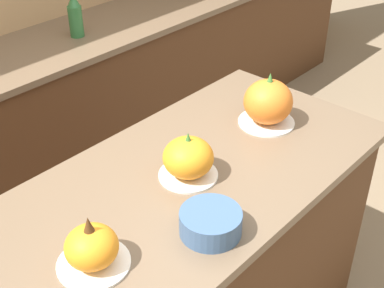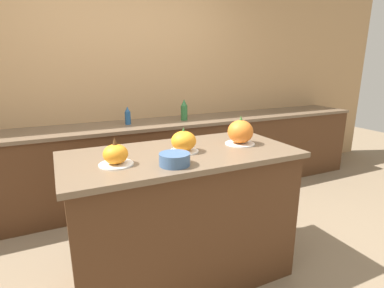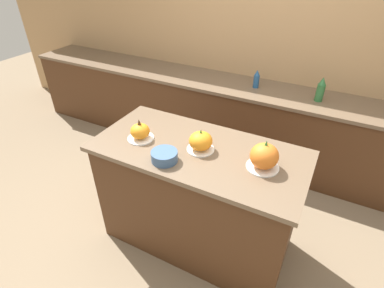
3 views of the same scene
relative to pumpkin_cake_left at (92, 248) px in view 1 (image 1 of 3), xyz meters
The scene contains 6 objects.
kitchen_island 0.69m from the pumpkin_cake_left, ahead, with size 1.53×0.74×0.95m.
pumpkin_cake_left is the anchor object (origin of this frame).
pumpkin_cake_center 0.46m from the pumpkin_cake_left, ahead, with size 0.19×0.19×0.17m.
pumpkin_cake_right 0.91m from the pumpkin_cake_left, ahead, with size 0.21×0.21×0.21m.
bottle_tall 1.79m from the pumpkin_cake_left, 53.65° to the left, with size 0.08×0.08×0.24m.
mixing_bowl 0.34m from the pumpkin_cake_left, 26.29° to the right, with size 0.18×0.18×0.07m.
Camera 1 is at (-1.01, -0.94, 1.99)m, focal length 50.00 mm.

